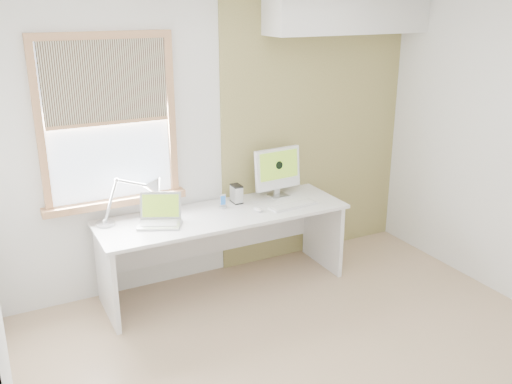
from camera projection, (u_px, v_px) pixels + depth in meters
room at (331, 196)px, 3.59m from camera, size 4.04×3.54×2.64m
accent_wall at (314, 127)px, 5.48m from camera, size 2.00×0.02×2.60m
soffit at (347, 10)px, 5.07m from camera, size 1.60×0.40×0.42m
window at (109, 123)px, 4.52m from camera, size 1.20×0.14×1.42m
desk at (221, 231)px, 4.99m from camera, size 2.20×0.70×0.73m
desk_lamp at (146, 193)px, 4.75m from camera, size 0.69×0.30×0.38m
laptop at (160, 216)px, 4.63m from camera, size 0.43×0.40×0.24m
phone_dock at (223, 204)px, 4.97m from camera, size 0.08×0.08×0.13m
external_drive at (237, 194)px, 5.09m from camera, size 0.08×0.13×0.17m
imac at (278, 169)px, 5.21m from camera, size 0.47×0.17×0.46m
keyboard at (293, 205)px, 5.01m from camera, size 0.46×0.16×0.02m
mouse at (258, 209)px, 4.91m from camera, size 0.08×0.12×0.03m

